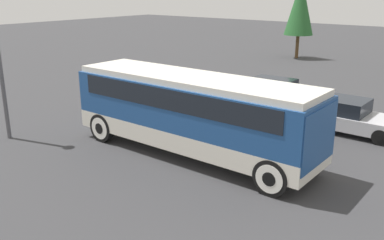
{
  "coord_description": "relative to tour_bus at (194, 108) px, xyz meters",
  "views": [
    {
      "loc": [
        9.07,
        -11.48,
        5.87
      ],
      "look_at": [
        0.0,
        0.0,
        1.32
      ],
      "focal_mm": 40.0,
      "sensor_mm": 36.0,
      "label": 1
    }
  ],
  "objects": [
    {
      "name": "tree_right",
      "position": [
        -6.84,
        23.15,
        2.55
      ],
      "size": [
        2.44,
        2.44,
        6.69
      ],
      "color": "brown",
      "rests_on": "ground_plane"
    },
    {
      "name": "ground_plane",
      "position": [
        -0.1,
        -0.0,
        -1.77
      ],
      "size": [
        120.0,
        120.0,
        0.0
      ],
      "primitive_type": "plane",
      "color": "#38383A"
    },
    {
      "name": "parked_car_near",
      "position": [
        -0.98,
        7.91,
        -1.08
      ],
      "size": [
        4.13,
        1.91,
        1.4
      ],
      "color": "#7A6B5B",
      "rests_on": "ground_plane"
    },
    {
      "name": "parked_car_mid",
      "position": [
        3.11,
        6.12,
        -1.08
      ],
      "size": [
        4.61,
        1.97,
        1.4
      ],
      "color": "#BCBCC1",
      "rests_on": "ground_plane"
    },
    {
      "name": "tour_bus",
      "position": [
        0.0,
        0.0,
        0.0
      ],
      "size": [
        9.49,
        2.55,
        2.92
      ],
      "color": "silver",
      "rests_on": "ground_plane"
    }
  ]
}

